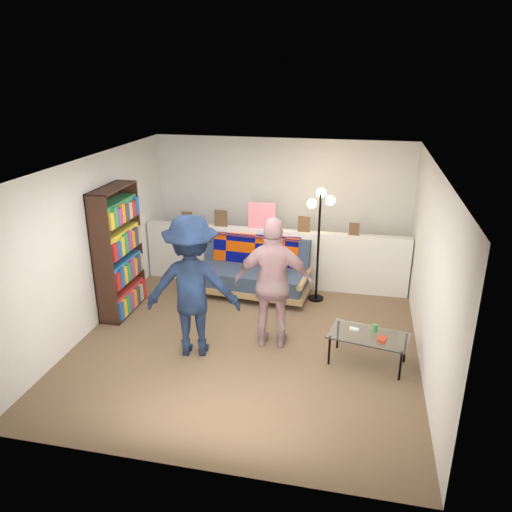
{
  "coord_description": "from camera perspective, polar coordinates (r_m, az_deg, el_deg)",
  "views": [
    {
      "loc": [
        1.37,
        -5.94,
        3.52
      ],
      "look_at": [
        0.0,
        0.4,
        1.05
      ],
      "focal_mm": 35.0,
      "sensor_mm": 36.0,
      "label": 1
    }
  ],
  "objects": [
    {
      "name": "floor_lamp",
      "position": [
        7.72,
        7.3,
        3.77
      ],
      "size": [
        0.42,
        0.34,
        1.8
      ],
      "color": "black",
      "rests_on": "ground"
    },
    {
      "name": "half_wall_ledge",
      "position": [
        8.42,
        2.01,
        -0.19
      ],
      "size": [
        4.45,
        0.15,
        1.0
      ],
      "primitive_type": "cube",
      "color": "silver",
      "rests_on": "ground"
    },
    {
      "name": "bookshelf",
      "position": [
        7.66,
        -15.45,
        0.05
      ],
      "size": [
        0.32,
        0.97,
        1.93
      ],
      "color": "black",
      "rests_on": "ground"
    },
    {
      "name": "ledge_decor",
      "position": [
        8.23,
        0.49,
        4.29
      ],
      "size": [
        2.97,
        0.02,
        0.45
      ],
      "color": "brown",
      "rests_on": "half_wall_ledge"
    },
    {
      "name": "ground",
      "position": [
        7.04,
        -0.7,
        -9.16
      ],
      "size": [
        5.0,
        5.0,
        0.0
      ],
      "primitive_type": "plane",
      "color": "brown",
      "rests_on": "ground"
    },
    {
      "name": "futon_sofa",
      "position": [
        8.17,
        -0.38,
        -1.75
      ],
      "size": [
        1.97,
        1.07,
        0.82
      ],
      "color": "#A88351",
      "rests_on": "ground"
    },
    {
      "name": "room_shell",
      "position": [
        6.81,
        0.13,
        5.1
      ],
      "size": [
        4.6,
        5.05,
        2.45
      ],
      "color": "silver",
      "rests_on": "ground"
    },
    {
      "name": "person_left",
      "position": [
        6.34,
        -7.29,
        -3.47
      ],
      "size": [
        1.31,
        0.9,
        1.86
      ],
      "primitive_type": "imported",
      "rotation": [
        0.0,
        0.0,
        3.33
      ],
      "color": "black",
      "rests_on": "ground"
    },
    {
      "name": "coffee_table",
      "position": [
        6.43,
        12.8,
        -8.99
      ],
      "size": [
        1.05,
        0.7,
        0.5
      ],
      "color": "black",
      "rests_on": "ground"
    },
    {
      "name": "person_right",
      "position": [
        6.47,
        2.06,
        -3.2
      ],
      "size": [
        1.07,
        0.52,
        1.77
      ],
      "primitive_type": "imported",
      "rotation": [
        0.0,
        0.0,
        3.22
      ],
      "color": "pink",
      "rests_on": "ground"
    }
  ]
}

